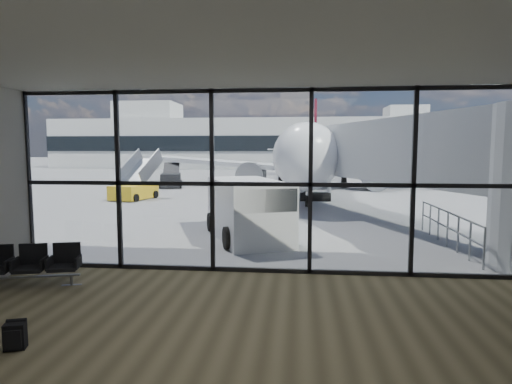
% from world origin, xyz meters
% --- Properties ---
extents(ground, '(220.00, 220.00, 0.00)m').
position_xyz_m(ground, '(0.00, 40.00, 0.00)').
color(ground, slate).
rests_on(ground, ground).
extents(lounge_shell, '(12.02, 8.01, 4.51)m').
position_xyz_m(lounge_shell, '(0.00, -4.80, 2.65)').
color(lounge_shell, brown).
rests_on(lounge_shell, ground).
extents(glass_curtain_wall, '(12.10, 0.12, 4.50)m').
position_xyz_m(glass_curtain_wall, '(0.00, 0.00, 2.25)').
color(glass_curtain_wall, white).
rests_on(glass_curtain_wall, ground).
extents(jet_bridge, '(8.00, 16.50, 4.33)m').
position_xyz_m(jet_bridge, '(4.90, 7.07, 2.76)').
color(jet_bridge, '#A8AAAD').
rests_on(jet_bridge, ground).
extents(apron_railing, '(0.06, 5.46, 1.11)m').
position_xyz_m(apron_railing, '(5.60, 3.50, 0.72)').
color(apron_railing, gray).
rests_on(apron_railing, ground).
extents(far_terminal, '(80.00, 12.20, 11.00)m').
position_xyz_m(far_terminal, '(-0.59, 61.97, 4.21)').
color(far_terminal, silver).
rests_on(far_terminal, ground).
extents(tree_0, '(4.95, 4.95, 7.12)m').
position_xyz_m(tree_0, '(-45.00, 72.00, 4.63)').
color(tree_0, '#382619').
rests_on(tree_0, ground).
extents(tree_1, '(5.61, 5.61, 8.07)m').
position_xyz_m(tree_1, '(-39.00, 72.00, 5.25)').
color(tree_1, '#382619').
rests_on(tree_1, ground).
extents(tree_2, '(6.27, 6.27, 9.03)m').
position_xyz_m(tree_2, '(-33.00, 72.00, 5.88)').
color(tree_2, '#382619').
rests_on(tree_2, ground).
extents(tree_3, '(4.95, 4.95, 7.12)m').
position_xyz_m(tree_3, '(-27.00, 72.00, 4.63)').
color(tree_3, '#382619').
rests_on(tree_3, ground).
extents(tree_4, '(5.61, 5.61, 8.07)m').
position_xyz_m(tree_4, '(-21.00, 72.00, 5.25)').
color(tree_4, '#382619').
rests_on(tree_4, ground).
extents(tree_5, '(6.27, 6.27, 9.03)m').
position_xyz_m(tree_5, '(-15.00, 72.00, 5.88)').
color(tree_5, '#382619').
rests_on(tree_5, ground).
extents(seating_row, '(2.10, 1.07, 0.93)m').
position_xyz_m(seating_row, '(-4.99, -1.56, 0.51)').
color(seating_row, gray).
rests_on(seating_row, ground).
extents(backpack, '(0.35, 0.34, 0.45)m').
position_xyz_m(backpack, '(-3.35, -4.49, 0.22)').
color(backpack, black).
rests_on(backpack, ground).
extents(airliner, '(29.15, 33.78, 8.70)m').
position_xyz_m(airliner, '(2.04, 25.35, 2.65)').
color(airliner, silver).
rests_on(airliner, ground).
extents(service_van, '(3.53, 5.00, 1.99)m').
position_xyz_m(service_van, '(-0.79, 4.03, 1.02)').
color(service_van, silver).
rests_on(service_van, ground).
extents(belt_loader, '(2.44, 4.43, 1.94)m').
position_xyz_m(belt_loader, '(-9.39, 23.31, 0.65)').
color(belt_loader, black).
rests_on(belt_loader, ground).
extents(mobile_stairs, '(2.42, 3.78, 2.46)m').
position_xyz_m(mobile_stairs, '(-9.13, 14.93, 0.59)').
color(mobile_stairs, gold).
rests_on(mobile_stairs, ground).
extents(traffic_cone_a, '(0.41, 0.41, 0.58)m').
position_xyz_m(traffic_cone_a, '(-3.93, 15.89, 0.28)').
color(traffic_cone_a, '#F5560C').
rests_on(traffic_cone_a, ground).
extents(traffic_cone_b, '(0.47, 0.47, 0.68)m').
position_xyz_m(traffic_cone_b, '(0.54, 11.19, 0.32)').
color(traffic_cone_b, '#FF380D').
rests_on(traffic_cone_b, ground).
extents(traffic_cone_c, '(0.41, 0.41, 0.58)m').
position_xyz_m(traffic_cone_c, '(0.12, 11.18, 0.28)').
color(traffic_cone_c, orange).
rests_on(traffic_cone_c, ground).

